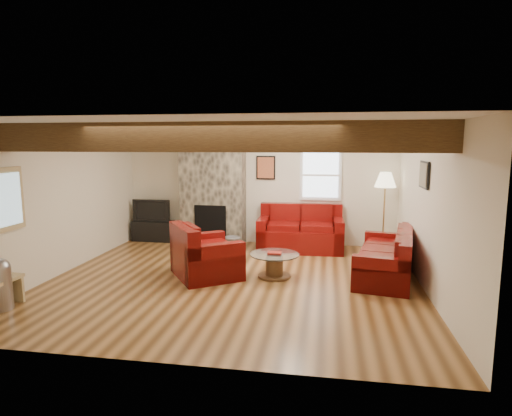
{
  "coord_description": "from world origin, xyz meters",
  "views": [
    {
      "loc": [
        1.49,
        -6.63,
        2.23
      ],
      "look_at": [
        0.32,
        0.4,
        1.15
      ],
      "focal_mm": 30.0,
      "sensor_mm": 36.0,
      "label": 1
    }
  ],
  "objects_px": {
    "loveseat": "(300,228)",
    "tv_cabinet": "(154,231)",
    "sofa_three": "(385,254)",
    "floor_lamp": "(385,184)",
    "coffee_table": "(274,265)",
    "armchair_red": "(206,250)",
    "television": "(153,210)"
  },
  "relations": [
    {
      "from": "sofa_three",
      "to": "loveseat",
      "type": "relative_size",
      "value": 1.15
    },
    {
      "from": "loveseat",
      "to": "armchair_red",
      "type": "height_order",
      "value": "loveseat"
    },
    {
      "from": "armchair_red",
      "to": "floor_lamp",
      "type": "relative_size",
      "value": 0.67
    },
    {
      "from": "sofa_three",
      "to": "floor_lamp",
      "type": "relative_size",
      "value": 1.22
    },
    {
      "from": "sofa_three",
      "to": "tv_cabinet",
      "type": "distance_m",
      "value": 5.28
    },
    {
      "from": "armchair_red",
      "to": "tv_cabinet",
      "type": "height_order",
      "value": "armchair_red"
    },
    {
      "from": "coffee_table",
      "to": "sofa_three",
      "type": "bearing_deg",
      "value": 10.77
    },
    {
      "from": "loveseat",
      "to": "floor_lamp",
      "type": "bearing_deg",
      "value": -1.87
    },
    {
      "from": "loveseat",
      "to": "floor_lamp",
      "type": "distance_m",
      "value": 1.93
    },
    {
      "from": "armchair_red",
      "to": "tv_cabinet",
      "type": "distance_m",
      "value": 3.09
    },
    {
      "from": "armchair_red",
      "to": "floor_lamp",
      "type": "xyz_separation_m",
      "value": [
        3.13,
        2.08,
        0.97
      ]
    },
    {
      "from": "armchair_red",
      "to": "television",
      "type": "xyz_separation_m",
      "value": [
        -1.95,
        2.38,
        0.27
      ]
    },
    {
      "from": "floor_lamp",
      "to": "coffee_table",
      "type": "bearing_deg",
      "value": -135.54
    },
    {
      "from": "armchair_red",
      "to": "floor_lamp",
      "type": "height_order",
      "value": "floor_lamp"
    },
    {
      "from": "armchair_red",
      "to": "coffee_table",
      "type": "distance_m",
      "value": 1.17
    },
    {
      "from": "loveseat",
      "to": "armchair_red",
      "type": "bearing_deg",
      "value": -126.64
    },
    {
      "from": "television",
      "to": "floor_lamp",
      "type": "relative_size",
      "value": 0.53
    },
    {
      "from": "television",
      "to": "coffee_table",
      "type": "bearing_deg",
      "value": -36.14
    },
    {
      "from": "loveseat",
      "to": "tv_cabinet",
      "type": "height_order",
      "value": "loveseat"
    },
    {
      "from": "armchair_red",
      "to": "floor_lamp",
      "type": "distance_m",
      "value": 3.89
    },
    {
      "from": "armchair_red",
      "to": "television",
      "type": "height_order",
      "value": "television"
    },
    {
      "from": "armchair_red",
      "to": "floor_lamp",
      "type": "bearing_deg",
      "value": -91.31
    },
    {
      "from": "armchair_red",
      "to": "tv_cabinet",
      "type": "xyz_separation_m",
      "value": [
        -1.95,
        2.38,
        -0.21
      ]
    },
    {
      "from": "sofa_three",
      "to": "armchair_red",
      "type": "relative_size",
      "value": 1.83
    },
    {
      "from": "television",
      "to": "floor_lamp",
      "type": "xyz_separation_m",
      "value": [
        5.09,
        -0.3,
        0.7
      ]
    },
    {
      "from": "tv_cabinet",
      "to": "floor_lamp",
      "type": "distance_m",
      "value": 5.23
    },
    {
      "from": "coffee_table",
      "to": "tv_cabinet",
      "type": "height_order",
      "value": "tv_cabinet"
    },
    {
      "from": "armchair_red",
      "to": "television",
      "type": "distance_m",
      "value": 3.09
    },
    {
      "from": "coffee_table",
      "to": "loveseat",
      "type": "bearing_deg",
      "value": 81.04
    },
    {
      "from": "loveseat",
      "to": "tv_cabinet",
      "type": "xyz_separation_m",
      "value": [
        -3.4,
        0.3,
        -0.24
      ]
    },
    {
      "from": "floor_lamp",
      "to": "television",
      "type": "bearing_deg",
      "value": 176.6
    },
    {
      "from": "loveseat",
      "to": "floor_lamp",
      "type": "relative_size",
      "value": 1.06
    }
  ]
}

